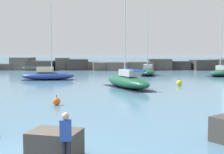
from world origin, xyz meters
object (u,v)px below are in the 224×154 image
object	(u,v)px
sailboat_moored_3	(128,81)
sailboat_moored_5	(48,75)
mooring_buoy_far_side	(179,83)
person_on_rocks	(66,136)
sailboat_moored_2	(148,71)
sailboat_moored_4	(221,72)
mooring_buoy_orange_near	(57,101)

from	to	relation	value
sailboat_moored_3	sailboat_moored_5	world-z (taller)	sailboat_moored_5
sailboat_moored_3	mooring_buoy_far_side	distance (m)	6.26
sailboat_moored_3	person_on_rocks	size ratio (longest dim) A/B	5.31
sailboat_moored_5	person_on_rocks	world-z (taller)	sailboat_moored_5
sailboat_moored_5	mooring_buoy_far_side	xyz separation A→B (m)	(15.79, -6.75, -0.33)
sailboat_moored_2	sailboat_moored_4	distance (m)	11.06
sailboat_moored_3	sailboat_moored_4	distance (m)	21.22
sailboat_moored_5	person_on_rocks	xyz separation A→B (m)	(6.74, -30.79, 0.39)
sailboat_moored_3	sailboat_moored_4	size ratio (longest dim) A/B	1.03
sailboat_moored_4	mooring_buoy_orange_near	distance (m)	32.44
sailboat_moored_3	mooring_buoy_far_side	xyz separation A→B (m)	(5.81, 2.31, -0.42)
sailboat_moored_2	sailboat_moored_4	world-z (taller)	sailboat_moored_2
sailboat_moored_3	sailboat_moored_4	world-z (taller)	sailboat_moored_3
sailboat_moored_2	sailboat_moored_3	xyz separation A→B (m)	(-4.02, -16.30, 0.08)
sailboat_moored_4	mooring_buoy_orange_near	world-z (taller)	sailboat_moored_4
sailboat_moored_5	mooring_buoy_orange_near	distance (m)	19.67
sailboat_moored_4	sailboat_moored_5	world-z (taller)	sailboat_moored_5
sailboat_moored_2	sailboat_moored_4	xyz separation A→B (m)	(10.98, -1.29, -0.05)
sailboat_moored_3	mooring_buoy_orange_near	distance (m)	11.52
sailboat_moored_5	sailboat_moored_2	bearing A→B (deg)	27.37
sailboat_moored_4	sailboat_moored_5	size ratio (longest dim) A/B	0.95
sailboat_moored_3	mooring_buoy_orange_near	bearing A→B (deg)	-118.72
sailboat_moored_2	sailboat_moored_3	size ratio (longest dim) A/B	1.01
sailboat_moored_2	mooring_buoy_orange_near	bearing A→B (deg)	-109.89
mooring_buoy_orange_near	mooring_buoy_far_side	bearing A→B (deg)	47.57
sailboat_moored_5	mooring_buoy_orange_near	world-z (taller)	sailboat_moored_5
sailboat_moored_3	sailboat_moored_5	size ratio (longest dim) A/B	0.97
sailboat_moored_3	mooring_buoy_far_side	bearing A→B (deg)	21.69
mooring_buoy_orange_near	person_on_rocks	distance (m)	11.88
sailboat_moored_4	mooring_buoy_orange_near	size ratio (longest dim) A/B	12.70
sailboat_moored_3	person_on_rocks	distance (m)	21.97
mooring_buoy_orange_near	mooring_buoy_far_side	xyz separation A→B (m)	(11.34, 12.41, 0.03)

